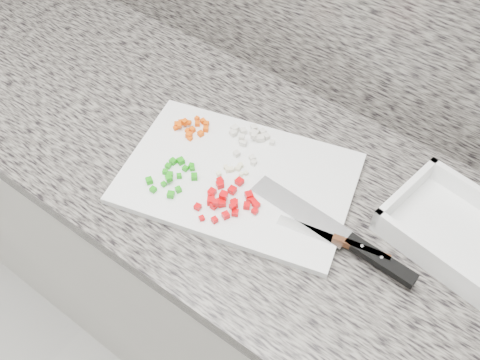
{
  "coord_description": "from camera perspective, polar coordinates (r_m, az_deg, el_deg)",
  "views": [
    {
      "loc": [
        0.46,
        0.83,
        1.77
      ],
      "look_at": [
        0.05,
        1.38,
        0.94
      ],
      "focal_mm": 40.0,
      "sensor_mm": 36.0,
      "label": 1
    }
  ],
  "objects": [
    {
      "name": "chef_knife",
      "position": [
        1.03,
        11.81,
        -6.51
      ],
      "size": [
        0.36,
        0.06,
        0.02
      ],
      "rotation": [
        0.0,
        0.0,
        -0.07
      ],
      "color": "silver",
      "rests_on": "cutting_board"
    },
    {
      "name": "countertop",
      "position": [
        1.17,
        -0.35,
        1.21
      ],
      "size": [
        3.96,
        0.64,
        0.04
      ],
      "primitive_type": "cube",
      "color": "slate",
      "rests_on": "cabinet"
    },
    {
      "name": "garlic_pile",
      "position": [
        1.11,
        -0.71,
        1.0
      ],
      "size": [
        0.06,
        0.06,
        0.01
      ],
      "color": "beige",
      "rests_on": "cutting_board"
    },
    {
      "name": "cutting_board",
      "position": [
        1.12,
        -0.22,
        0.21
      ],
      "size": [
        0.54,
        0.43,
        0.02
      ],
      "primitive_type": "cube",
      "rotation": [
        0.0,
        0.0,
        0.26
      ],
      "color": "silver",
      "rests_on": "countertop"
    },
    {
      "name": "cabinet",
      "position": [
        1.54,
        -0.27,
        -9.69
      ],
      "size": [
        3.92,
        0.62,
        0.86
      ],
      "primitive_type": "cube",
      "color": "silver",
      "rests_on": "ground"
    },
    {
      "name": "paring_knife",
      "position": [
        1.03,
        11.28,
        -6.69
      ],
      "size": [
        0.22,
        0.06,
        0.02
      ],
      "rotation": [
        0.0,
        0.0,
        0.19
      ],
      "color": "silver",
      "rests_on": "cutting_board"
    },
    {
      "name": "green_pepper_pile",
      "position": [
        1.11,
        -7.08,
        0.49
      ],
      "size": [
        0.09,
        0.11,
        0.02
      ],
      "color": "#16900D",
      "rests_on": "cutting_board"
    },
    {
      "name": "red_pepper_pile",
      "position": [
        1.06,
        -1.38,
        -2.09
      ],
      "size": [
        0.12,
        0.13,
        0.02
      ],
      "color": "#C60207",
      "rests_on": "cutting_board"
    },
    {
      "name": "carrot_pile",
      "position": [
        1.2,
        -5.18,
        5.65
      ],
      "size": [
        0.08,
        0.07,
        0.02
      ],
      "color": "#DA4A04",
      "rests_on": "cutting_board"
    },
    {
      "name": "onion_pile",
      "position": [
        1.18,
        1.06,
        4.62
      ],
      "size": [
        0.11,
        0.1,
        0.02
      ],
      "color": "beige",
      "rests_on": "cutting_board"
    },
    {
      "name": "tray",
      "position": [
        1.1,
        22.49,
        -5.56
      ],
      "size": [
        0.3,
        0.24,
        0.06
      ],
      "rotation": [
        0.0,
        0.0,
        -0.17
      ],
      "color": "white",
      "rests_on": "countertop"
    }
  ]
}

